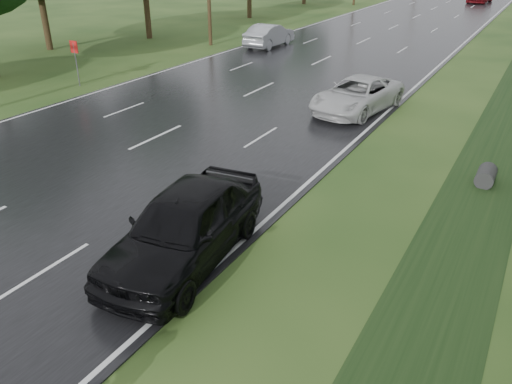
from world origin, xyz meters
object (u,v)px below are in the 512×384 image
Objects in this scene: white_pickup at (357,95)px; silver_sedan at (269,35)px; dark_sedan at (185,226)px; road_sign at (75,54)px.

silver_sedan is (-10.62, 11.44, 0.06)m from white_pickup.
dark_sedan is 26.84m from silver_sedan.
road_sign is 14.84m from silver_sedan.
road_sign is at bearing 77.11° from silver_sedan.
dark_sedan is at bearing 114.78° from silver_sedan.
silver_sedan is at bearing 141.81° from white_pickup.
white_pickup is (14.00, 2.98, -0.88)m from road_sign.
road_sign reaches higher than dark_sedan.
road_sign reaches higher than white_pickup.
dark_sedan is (0.50, -12.98, 0.17)m from white_pickup.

